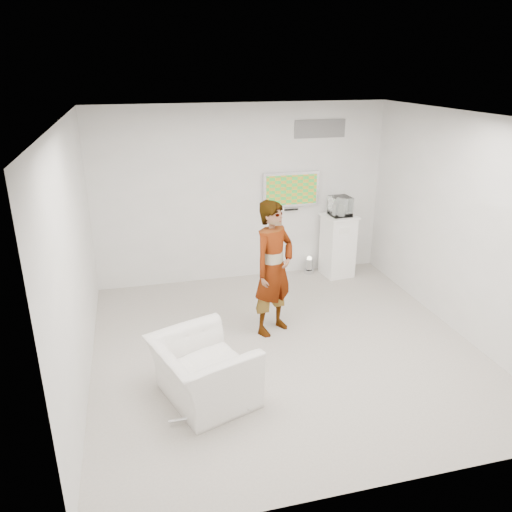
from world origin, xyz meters
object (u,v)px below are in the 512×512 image
(person, at_px, (274,268))
(tv, at_px, (291,189))
(floor_uplight, at_px, (309,265))
(pedestal, at_px, (338,245))
(armchair, at_px, (203,371))

(person, bearing_deg, tv, 33.97)
(person, bearing_deg, floor_uplight, 24.58)
(tv, bearing_deg, pedestal, -20.22)
(tv, relative_size, person, 0.53)
(armchair, relative_size, pedestal, 1.00)
(pedestal, distance_m, floor_uplight, 0.64)
(tv, distance_m, floor_uplight, 1.45)
(armchair, distance_m, floor_uplight, 3.99)
(pedestal, relative_size, floor_uplight, 3.66)
(armchair, relative_size, floor_uplight, 3.65)
(tv, distance_m, person, 2.24)
(tv, xyz_separation_m, person, (-0.87, -1.97, -0.60))
(person, xyz_separation_m, floor_uplight, (1.22, 1.86, -0.80))
(person, bearing_deg, pedestal, 12.82)
(tv, xyz_separation_m, pedestal, (0.80, -0.30, -1.00))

